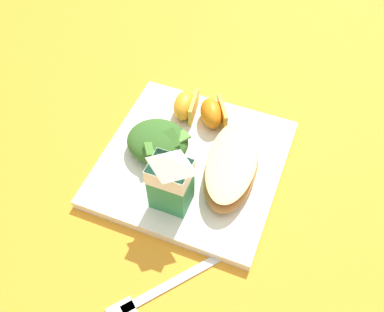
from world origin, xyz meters
name	(u,v)px	position (x,y,z in m)	size (l,w,h in m)	color
ground	(192,166)	(0.00, 0.00, 0.00)	(3.00, 3.00, 0.00)	orange
white_plate	(192,163)	(0.00, 0.00, 0.01)	(0.28, 0.28, 0.02)	white
cheesy_pizza_bread	(231,166)	(-0.07, 0.00, 0.03)	(0.10, 0.18, 0.04)	#B77F42
green_salad_pile	(157,143)	(0.06, 0.00, 0.04)	(0.10, 0.09, 0.05)	#336023
milk_carton	(172,179)	(0.00, 0.08, 0.08)	(0.06, 0.04, 0.11)	#2D8451
orange_wedge_front	(214,114)	(0.00, -0.09, 0.04)	(0.06, 0.07, 0.04)	orange
orange_wedge_middle	(186,105)	(0.05, -0.09, 0.04)	(0.05, 0.06, 0.04)	orange
metal_fork	(162,288)	(-0.04, 0.21, 0.00)	(0.13, 0.16, 0.01)	silver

